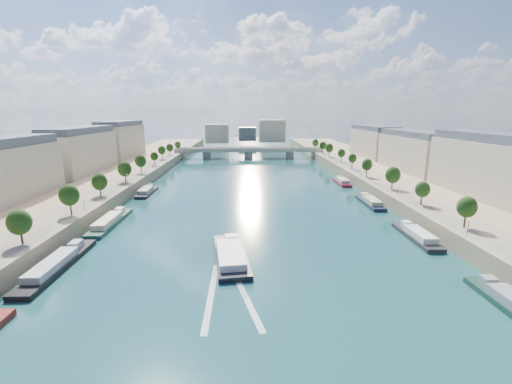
{
  "coord_description": "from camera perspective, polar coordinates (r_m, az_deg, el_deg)",
  "views": [
    {
      "loc": [
        -2.56,
        -33.56,
        34.77
      ],
      "look_at": [
        1.51,
        93.38,
        5.0
      ],
      "focal_mm": 24.0,
      "sensor_mm": 36.0,
      "label": 1
    }
  ],
  "objects": [
    {
      "name": "pave_right",
      "position": [
        149.22,
        21.73,
        0.75
      ],
      "size": [
        14.0,
        520.0,
        0.1
      ],
      "primitive_type": "cube",
      "color": "gray",
      "rests_on": "quay_right"
    },
    {
      "name": "trees_right",
      "position": [
        156.56,
        19.8,
        3.48
      ],
      "size": [
        4.8,
        268.8,
        8.26
      ],
      "color": "#382B1E",
      "rests_on": "ground"
    },
    {
      "name": "bridge",
      "position": [
        265.09,
        -1.28,
        6.76
      ],
      "size": [
        112.0,
        12.0,
        8.15
      ],
      "color": "#C1B79E",
      "rests_on": "ground"
    },
    {
      "name": "quay_left",
      "position": [
        153.95,
        -28.6,
        -0.54
      ],
      "size": [
        44.0,
        520.0,
        5.0
      ],
      "primitive_type": "cube",
      "color": "#9E8460",
      "rests_on": "ground"
    },
    {
      "name": "quay_right",
      "position": [
        156.33,
        26.7,
        -0.15
      ],
      "size": [
        44.0,
        520.0,
        5.0
      ],
      "primitive_type": "cube",
      "color": "#9E8460",
      "rests_on": "ground"
    },
    {
      "name": "ground",
      "position": [
        138.03,
        -0.71,
        -1.4
      ],
      "size": [
        700.0,
        700.0,
        0.0
      ],
      "primitive_type": "plane",
      "color": "#0C3437",
      "rests_on": "ground"
    },
    {
      "name": "skyline",
      "position": [
        353.7,
        -0.91,
        9.93
      ],
      "size": [
        79.0,
        42.0,
        22.0
      ],
      "color": "beige",
      "rests_on": "ground"
    },
    {
      "name": "moored_barges_right",
      "position": [
        103.97,
        26.05,
        -7.25
      ],
      "size": [
        5.0,
        168.4,
        3.6
      ],
      "color": "black",
      "rests_on": "ground"
    },
    {
      "name": "trees_left",
      "position": [
        147.37,
        -22.68,
        2.68
      ],
      "size": [
        4.8,
        268.8,
        8.26
      ],
      "color": "#382B1E",
      "rests_on": "ground"
    },
    {
      "name": "tour_barge",
      "position": [
        84.66,
        -4.21,
        -10.41
      ],
      "size": [
        10.38,
        26.21,
        3.62
      ],
      "rotation": [
        0.0,
        0.0,
        0.12
      ],
      "color": "black",
      "rests_on": "ground"
    },
    {
      "name": "moored_barges_left",
      "position": [
        91.96,
        -30.04,
        -10.33
      ],
      "size": [
        5.0,
        161.65,
        3.6
      ],
      "color": "#172034",
      "rests_on": "ground"
    },
    {
      "name": "lamps_left",
      "position": [
        135.98,
        -23.34,
        0.65
      ],
      "size": [
        0.36,
        200.36,
        4.28
      ],
      "color": "black",
      "rests_on": "ground"
    },
    {
      "name": "buildings_right",
      "position": [
        170.85,
        29.15,
        5.38
      ],
      "size": [
        16.0,
        226.0,
        23.2
      ],
      "color": "beige",
      "rests_on": "ground"
    },
    {
      "name": "lamps_right",
      "position": [
        151.52,
        19.52,
        2.17
      ],
      "size": [
        0.36,
        200.36,
        4.28
      ],
      "color": "black",
      "rests_on": "ground"
    },
    {
      "name": "wake",
      "position": [
        70.18,
        -4.76,
        -16.54
      ],
      "size": [
        10.77,
        26.0,
        0.04
      ],
      "color": "silver",
      "rests_on": "ground"
    },
    {
      "name": "buildings_left",
      "position": [
        168.29,
        -31.29,
        5.03
      ],
      "size": [
        16.0,
        226.0,
        23.2
      ],
      "color": "beige",
      "rests_on": "ground"
    },
    {
      "name": "pave_left",
      "position": [
        147.26,
        -23.49,
        0.44
      ],
      "size": [
        14.0,
        520.0,
        0.1
      ],
      "primitive_type": "cube",
      "color": "gray",
      "rests_on": "quay_left"
    }
  ]
}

